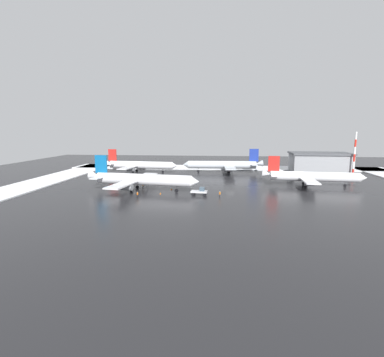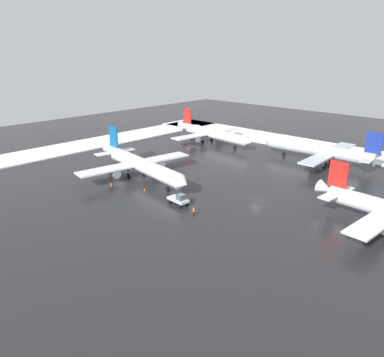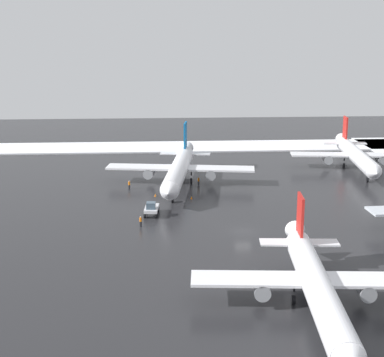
{
  "view_description": "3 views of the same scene",
  "coord_description": "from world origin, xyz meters",
  "px_view_note": "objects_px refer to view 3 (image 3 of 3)",
  "views": [
    {
      "loc": [
        3.21,
        97.44,
        18.47
      ],
      "look_at": [
        12.38,
        2.52,
        3.01
      ],
      "focal_mm": 28.0,
      "sensor_mm": 36.0,
      "label": 1
    },
    {
      "loc": [
        -40.76,
        62.75,
        29.54
      ],
      "look_at": [
        14.33,
        4.74,
        2.07
      ],
      "focal_mm": 35.0,
      "sensor_mm": 36.0,
      "label": 2
    },
    {
      "loc": [
        -85.08,
        13.11,
        30.32
      ],
      "look_at": [
        13.78,
        7.11,
        5.06
      ],
      "focal_mm": 55.0,
      "sensor_mm": 36.0,
      "label": 3
    }
  ],
  "objects_px": {
    "airplane_parked_starboard": "(316,285)",
    "pushback_tug": "(151,208)",
    "airplane_parked_portside": "(179,169)",
    "ground_crew_near_tug": "(129,184)",
    "airplane_foreground_jet": "(356,155)",
    "ground_crew_by_nose_gear": "(199,181)",
    "traffic_cone_mid_line": "(155,195)",
    "ground_crew_beside_wing": "(141,221)",
    "traffic_cone_near_nose": "(191,198)"
  },
  "relations": [
    {
      "from": "traffic_cone_near_nose",
      "to": "traffic_cone_mid_line",
      "type": "xyz_separation_m",
      "value": [
        2.17,
        6.63,
        0.0
      ]
    },
    {
      "from": "ground_crew_near_tug",
      "to": "airplane_foreground_jet",
      "type": "bearing_deg",
      "value": 140.22
    },
    {
      "from": "airplane_foreground_jet",
      "to": "ground_crew_by_nose_gear",
      "type": "bearing_deg",
      "value": -67.03
    },
    {
      "from": "airplane_parked_starboard",
      "to": "pushback_tug",
      "type": "bearing_deg",
      "value": -148.34
    },
    {
      "from": "airplane_parked_portside",
      "to": "airplane_parked_starboard",
      "type": "bearing_deg",
      "value": 21.42
    },
    {
      "from": "airplane_parked_portside",
      "to": "traffic_cone_near_nose",
      "type": "relative_size",
      "value": 65.45
    },
    {
      "from": "ground_crew_by_nose_gear",
      "to": "traffic_cone_near_nose",
      "type": "height_order",
      "value": "ground_crew_by_nose_gear"
    },
    {
      "from": "airplane_parked_starboard",
      "to": "pushback_tug",
      "type": "distance_m",
      "value": 40.23
    },
    {
      "from": "airplane_parked_portside",
      "to": "ground_crew_near_tug",
      "type": "xyz_separation_m",
      "value": [
        -1.73,
        9.81,
        -2.57
      ]
    },
    {
      "from": "airplane_foreground_jet",
      "to": "pushback_tug",
      "type": "distance_m",
      "value": 54.02
    },
    {
      "from": "airplane_foreground_jet",
      "to": "airplane_parked_starboard",
      "type": "height_order",
      "value": "airplane_foreground_jet"
    },
    {
      "from": "ground_crew_near_tug",
      "to": "traffic_cone_mid_line",
      "type": "distance_m",
      "value": 7.42
    },
    {
      "from": "airplane_parked_starboard",
      "to": "traffic_cone_mid_line",
      "type": "height_order",
      "value": "airplane_parked_starboard"
    },
    {
      "from": "ground_crew_by_nose_gear",
      "to": "ground_crew_beside_wing",
      "type": "relative_size",
      "value": 1.0
    },
    {
      "from": "airplane_foreground_jet",
      "to": "ground_crew_near_tug",
      "type": "relative_size",
      "value": 19.82
    },
    {
      "from": "ground_crew_near_tug",
      "to": "traffic_cone_near_nose",
      "type": "bearing_deg",
      "value": 92.5
    },
    {
      "from": "airplane_parked_portside",
      "to": "airplane_parked_starboard",
      "type": "height_order",
      "value": "airplane_parked_portside"
    },
    {
      "from": "airplane_foreground_jet",
      "to": "ground_crew_beside_wing",
      "type": "xyz_separation_m",
      "value": [
        -35.7,
        46.52,
        -2.35
      ]
    },
    {
      "from": "pushback_tug",
      "to": "traffic_cone_mid_line",
      "type": "relative_size",
      "value": 8.68
    },
    {
      "from": "airplane_parked_starboard",
      "to": "pushback_tug",
      "type": "xyz_separation_m",
      "value": [
        35.82,
        18.21,
        -1.99
      ]
    },
    {
      "from": "airplane_parked_portside",
      "to": "ground_crew_near_tug",
      "type": "distance_m",
      "value": 10.29
    },
    {
      "from": "airplane_parked_starboard",
      "to": "ground_crew_near_tug",
      "type": "bearing_deg",
      "value": -152.06
    },
    {
      "from": "airplane_foreground_jet",
      "to": "traffic_cone_mid_line",
      "type": "distance_m",
      "value": 48.01
    },
    {
      "from": "traffic_cone_mid_line",
      "to": "airplane_foreground_jet",
      "type": "bearing_deg",
      "value": -67.33
    },
    {
      "from": "airplane_foreground_jet",
      "to": "traffic_cone_mid_line",
      "type": "bearing_deg",
      "value": -61.53
    },
    {
      "from": "pushback_tug",
      "to": "ground_crew_by_nose_gear",
      "type": "bearing_deg",
      "value": 159.05
    },
    {
      "from": "ground_crew_beside_wing",
      "to": "ground_crew_near_tug",
      "type": "distance_m",
      "value": 22.77
    },
    {
      "from": "ground_crew_by_nose_gear",
      "to": "traffic_cone_mid_line",
      "type": "bearing_deg",
      "value": 96.93
    },
    {
      "from": "airplane_foreground_jet",
      "to": "pushback_tug",
      "type": "xyz_separation_m",
      "value": [
        -30.05,
        44.85,
        -2.04
      ]
    },
    {
      "from": "airplane_foreground_jet",
      "to": "traffic_cone_mid_line",
      "type": "height_order",
      "value": "airplane_foreground_jet"
    },
    {
      "from": "airplane_foreground_jet",
      "to": "ground_crew_by_nose_gear",
      "type": "relative_size",
      "value": 19.82
    },
    {
      "from": "airplane_parked_portside",
      "to": "airplane_foreground_jet",
      "type": "height_order",
      "value": "airplane_parked_portside"
    },
    {
      "from": "pushback_tug",
      "to": "traffic_cone_near_nose",
      "type": "height_order",
      "value": "pushback_tug"
    },
    {
      "from": "airplane_parked_portside",
      "to": "traffic_cone_mid_line",
      "type": "xyz_separation_m",
      "value": [
        -7.1,
        4.75,
        -3.26
      ]
    },
    {
      "from": "pushback_tug",
      "to": "traffic_cone_near_nose",
      "type": "xyz_separation_m",
      "value": [
        9.41,
        -7.26,
        -1.01
      ]
    },
    {
      "from": "traffic_cone_near_nose",
      "to": "airplane_foreground_jet",
      "type": "bearing_deg",
      "value": -61.22
    },
    {
      "from": "ground_crew_near_tug",
      "to": "ground_crew_beside_wing",
      "type": "bearing_deg",
      "value": 42.29
    },
    {
      "from": "airplane_foreground_jet",
      "to": "ground_crew_by_nose_gear",
      "type": "xyz_separation_m",
      "value": [
        -11.0,
        35.58,
        -2.35
      ]
    },
    {
      "from": "traffic_cone_mid_line",
      "to": "ground_crew_by_nose_gear",
      "type": "bearing_deg",
      "value": -49.11
    },
    {
      "from": "airplane_foreground_jet",
      "to": "pushback_tug",
      "type": "height_order",
      "value": "airplane_foreground_jet"
    },
    {
      "from": "traffic_cone_mid_line",
      "to": "pushback_tug",
      "type": "bearing_deg",
      "value": 176.86
    },
    {
      "from": "pushback_tug",
      "to": "ground_crew_near_tug",
      "type": "relative_size",
      "value": 2.79
    },
    {
      "from": "airplane_foreground_jet",
      "to": "airplane_parked_starboard",
      "type": "relative_size",
      "value": 1.02
    },
    {
      "from": "ground_crew_near_tug",
      "to": "airplane_parked_starboard",
      "type": "bearing_deg",
      "value": 58.55
    },
    {
      "from": "airplane_parked_portside",
      "to": "ground_crew_beside_wing",
      "type": "distance_m",
      "value": 25.47
    },
    {
      "from": "airplane_parked_starboard",
      "to": "traffic_cone_near_nose",
      "type": "xyz_separation_m",
      "value": [
        45.23,
        10.94,
        -3.0
      ]
    },
    {
      "from": "ground_crew_beside_wing",
      "to": "ground_crew_near_tug",
      "type": "height_order",
      "value": "same"
    },
    {
      "from": "airplane_parked_starboard",
      "to": "pushback_tug",
      "type": "relative_size",
      "value": 6.98
    },
    {
      "from": "airplane_parked_portside",
      "to": "airplane_parked_starboard",
      "type": "relative_size",
      "value": 1.08
    },
    {
      "from": "airplane_parked_starboard",
      "to": "ground_crew_beside_wing",
      "type": "distance_m",
      "value": 36.21
    }
  ]
}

